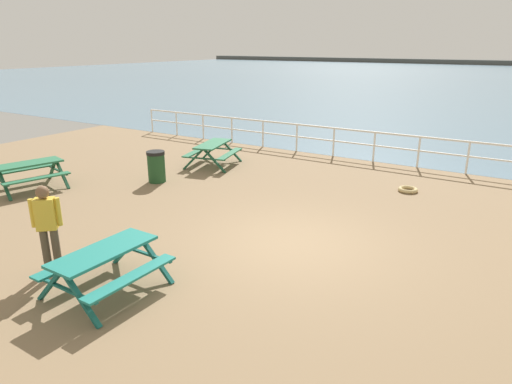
{
  "coord_description": "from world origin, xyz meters",
  "views": [
    {
      "loc": [
        4.0,
        -7.84,
        4.02
      ],
      "look_at": [
        -1.18,
        0.49,
        0.8
      ],
      "focal_mm": 31.84,
      "sensor_mm": 36.0,
      "label": 1
    }
  ],
  "objects_px": {
    "litter_bin": "(156,166)",
    "picnic_table_near_right": "(29,169)",
    "picnic_table_near_left": "(105,260)",
    "picnic_table_mid_centre": "(213,149)",
    "visitor": "(47,224)"
  },
  "relations": [
    {
      "from": "visitor",
      "to": "litter_bin",
      "type": "height_order",
      "value": "visitor"
    },
    {
      "from": "picnic_table_near_left",
      "to": "picnic_table_near_right",
      "type": "relative_size",
      "value": 0.86
    },
    {
      "from": "picnic_table_near_left",
      "to": "picnic_table_near_right",
      "type": "bearing_deg",
      "value": 67.92
    },
    {
      "from": "picnic_table_near_right",
      "to": "picnic_table_mid_centre",
      "type": "distance_m",
      "value": 5.71
    },
    {
      "from": "picnic_table_near_left",
      "to": "litter_bin",
      "type": "xyz_separation_m",
      "value": [
        -3.81,
        5.2,
        -0.1
      ]
    },
    {
      "from": "picnic_table_mid_centre",
      "to": "visitor",
      "type": "height_order",
      "value": "visitor"
    },
    {
      "from": "picnic_table_near_left",
      "to": "visitor",
      "type": "height_order",
      "value": "visitor"
    },
    {
      "from": "picnic_table_mid_centre",
      "to": "litter_bin",
      "type": "distance_m",
      "value": 2.5
    },
    {
      "from": "picnic_table_near_left",
      "to": "picnic_table_mid_centre",
      "type": "xyz_separation_m",
      "value": [
        -3.55,
        7.68,
        0.0
      ]
    },
    {
      "from": "picnic_table_near_left",
      "to": "litter_bin",
      "type": "distance_m",
      "value": 6.45
    },
    {
      "from": "litter_bin",
      "to": "picnic_table_near_right",
      "type": "bearing_deg",
      "value": -136.67
    },
    {
      "from": "picnic_table_mid_centre",
      "to": "litter_bin",
      "type": "xyz_separation_m",
      "value": [
        -0.26,
        -2.48,
        -0.1
      ]
    },
    {
      "from": "picnic_table_near_left",
      "to": "picnic_table_near_right",
      "type": "xyz_separation_m",
      "value": [
        -6.42,
        2.74,
        0.0
      ]
    },
    {
      "from": "picnic_table_mid_centre",
      "to": "litter_bin",
      "type": "relative_size",
      "value": 2.22
    },
    {
      "from": "picnic_table_near_left",
      "to": "picnic_table_mid_centre",
      "type": "relative_size",
      "value": 0.87
    }
  ]
}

